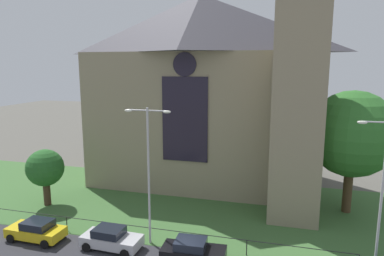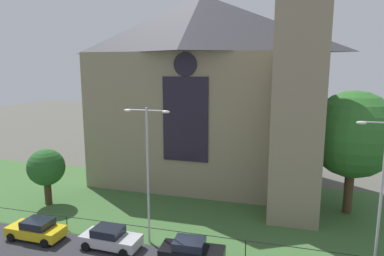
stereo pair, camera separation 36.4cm
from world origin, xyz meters
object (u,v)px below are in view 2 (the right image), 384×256
Objects in this scene: streetlamp_near at (148,161)px; parked_car_black at (191,251)px; streetlamp_far at (383,181)px; church_building at (207,89)px; tree_left_near at (46,168)px; parked_car_silver at (110,238)px; parked_car_yellow at (37,229)px; tree_right_far at (353,135)px.

streetlamp_near reaches higher than parked_car_black.
streetlamp_far is at bearing 0.00° from streetlamp_near.
church_building is 6.07× the size of parked_car_black.
parked_car_black is (2.88, -16.14, -9.53)m from church_building.
parked_car_silver is (9.48, -5.59, -2.74)m from tree_left_near.
parked_car_silver is at bearing -148.29° from streetlamp_near.
tree_left_near is at bearing -57.77° from parked_car_yellow.
parked_car_silver is at bearing -100.96° from church_building.
streetlamp_near is (-0.76, -14.57, -4.13)m from church_building.
parked_car_black is at bearing -20.28° from tree_left_near.
streetlamp_far is at bearing -88.79° from tree_right_far.
streetlamp_far is at bearing -174.51° from parked_car_yellow.
tree_right_far is 2.51× the size of parked_car_silver.
tree_right_far is at bearing 91.21° from streetlamp_far.
church_building is at bearing 97.37° from parked_car_black.
tree_left_near is 27.09m from streetlamp_far.
tree_right_far reaches higher than parked_car_yellow.
tree_right_far is at bearing 42.96° from parked_car_black.
streetlamp_near is 2.31× the size of parked_car_black.
streetlamp_near is at bearing -92.98° from church_building.
church_building is at bearing -117.78° from parked_car_yellow.
church_building is 17.70m from tree_left_near.
parked_car_yellow is 0.99× the size of parked_car_silver.
tree_left_near reaches higher than parked_car_silver.
tree_right_far is 1.10× the size of streetlamp_far.
church_building is 15.16m from streetlamp_near.
streetlamp_far is 18.02m from parked_car_silver.
tree_left_near is 0.54× the size of streetlamp_far.
parked_car_silver and parked_car_black have the same top height.
streetlamp_far is (14.82, 0.00, -0.11)m from streetlamp_near.
tree_left_near is 1.23× the size of parked_car_yellow.
parked_car_black is at bearing -134.30° from tree_right_far.
streetlamp_far reaches higher than parked_car_black.
streetlamp_near is at bearing -19.31° from tree_left_near.
tree_left_near is 0.53× the size of streetlamp_near.
streetlamp_near is at bearing -166.80° from parked_car_yellow.
church_building reaches higher than tree_right_far.
streetlamp_near reaches higher than tree_left_near.
parked_car_silver is at bearing -175.18° from streetlamp_far.
church_building is at bearing 87.02° from streetlamp_near.
parked_car_yellow is at bearing -175.62° from streetlamp_far.
tree_right_far is 2.50× the size of parked_car_black.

